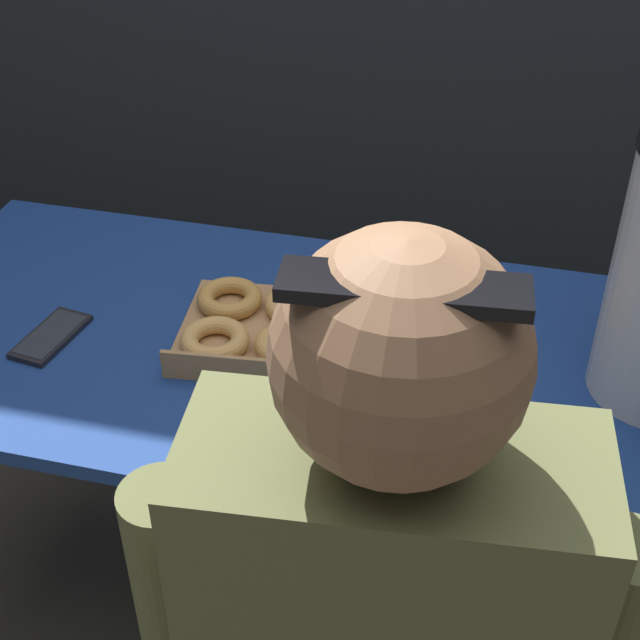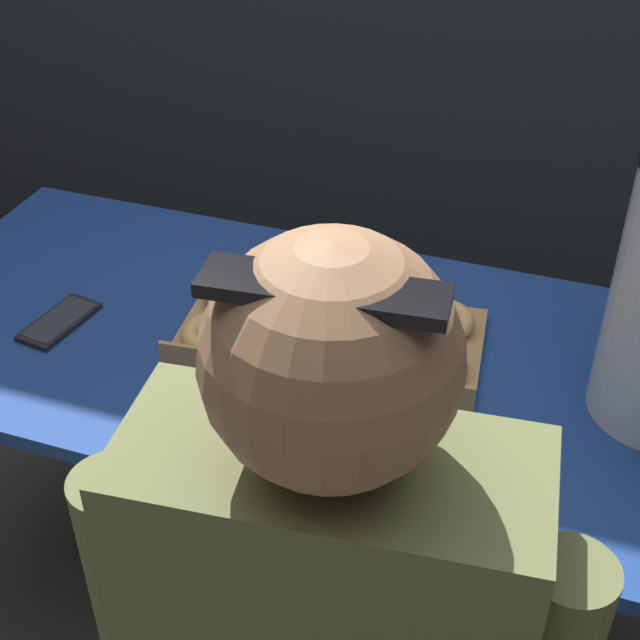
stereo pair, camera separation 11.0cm
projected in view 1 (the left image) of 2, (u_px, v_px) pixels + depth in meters
ground_plane at (318, 608)px, 1.92m from camera, size 12.00×12.00×0.00m
folding_table at (318, 369)px, 1.53m from camera, size 1.54×0.70×0.71m
donut_box at (328, 332)px, 1.50m from camera, size 0.54×0.32×0.05m
cell_phone at (51, 336)px, 1.52m from camera, size 0.09×0.16×0.01m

